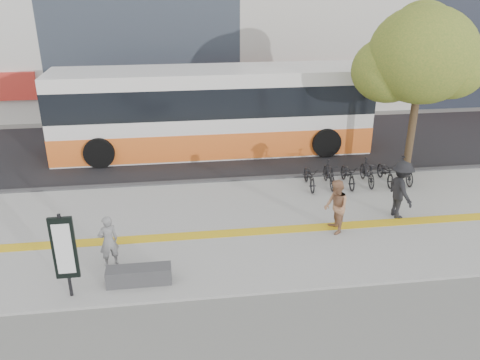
{
  "coord_description": "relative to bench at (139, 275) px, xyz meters",
  "views": [
    {
      "loc": [
        -1.47,
        -11.64,
        7.26
      ],
      "look_at": [
        0.38,
        2.0,
        1.37
      ],
      "focal_mm": 36.35,
      "sensor_mm": 36.0,
      "label": 1
    }
  ],
  "objects": [
    {
      "name": "bench",
      "position": [
        0.0,
        0.0,
        0.0
      ],
      "size": [
        1.6,
        0.45,
        0.45
      ],
      "primitive_type": "cube",
      "color": "#373739",
      "rests_on": "sidewalk"
    },
    {
      "name": "seated_woman",
      "position": [
        -0.8,
        0.94,
        0.5
      ],
      "size": [
        0.63,
        0.54,
        1.45
      ],
      "primitive_type": "imported",
      "rotation": [
        0.0,
        0.0,
        3.58
      ],
      "color": "black",
      "rests_on": "sidewalk"
    },
    {
      "name": "signboard",
      "position": [
        -1.6,
        -0.31,
        1.06
      ],
      "size": [
        0.55,
        0.1,
        2.2
      ],
      "color": "black",
      "rests_on": "sidewalk"
    },
    {
      "name": "pedestrian_dark",
      "position": [
        7.97,
        2.58,
        0.71
      ],
      "size": [
        0.78,
        1.26,
        1.87
      ],
      "primitive_type": "imported",
      "rotation": [
        0.0,
        0.0,
        1.64
      ],
      "color": "black",
      "rests_on": "sidewalk"
    },
    {
      "name": "ground",
      "position": [
        2.6,
        1.2,
        -0.3
      ],
      "size": [
        120.0,
        120.0,
        0.0
      ],
      "primitive_type": "plane",
      "color": "slate",
      "rests_on": "ground"
    },
    {
      "name": "tactile_strip",
      "position": [
        2.6,
        2.2,
        -0.22
      ],
      "size": [
        40.0,
        0.45,
        0.01
      ],
      "primitive_type": "cube",
      "color": "gold",
      "rests_on": "sidewalk"
    },
    {
      "name": "pedestrian_tan",
      "position": [
        5.65,
        1.89,
        0.6
      ],
      "size": [
        0.63,
        0.81,
        1.65
      ],
      "primitive_type": "imported",
      "rotation": [
        0.0,
        0.0,
        -1.58
      ],
      "color": "#9C6D4C",
      "rests_on": "sidewalk"
    },
    {
      "name": "curb",
      "position": [
        2.6,
        6.2,
        -0.23
      ],
      "size": [
        40.0,
        0.25,
        0.14
      ],
      "primitive_type": "cube",
      "color": "#373739",
      "rests_on": "ground"
    },
    {
      "name": "sidewalk",
      "position": [
        2.6,
        2.7,
        -0.27
      ],
      "size": [
        40.0,
        7.0,
        0.08
      ],
      "primitive_type": "cube",
      "color": "gray",
      "rests_on": "ground"
    },
    {
      "name": "street_tree",
      "position": [
        9.78,
        6.02,
        4.21
      ],
      "size": [
        4.4,
        3.8,
        6.31
      ],
      "color": "#3A291A",
      "rests_on": "sidewalk"
    },
    {
      "name": "bicycle_row",
      "position": [
        7.56,
        5.2,
        0.22
      ],
      "size": [
        4.18,
        1.64,
        0.94
      ],
      "color": "black",
      "rests_on": "sidewalk"
    },
    {
      "name": "bus",
      "position": [
        2.68,
        9.7,
        1.42
      ],
      "size": [
        13.33,
        3.16,
        3.55
      ],
      "color": "silver",
      "rests_on": "street"
    },
    {
      "name": "street",
      "position": [
        2.6,
        10.2,
        -0.28
      ],
      "size": [
        40.0,
        8.0,
        0.06
      ],
      "primitive_type": "cube",
      "color": "black",
      "rests_on": "ground"
    }
  ]
}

